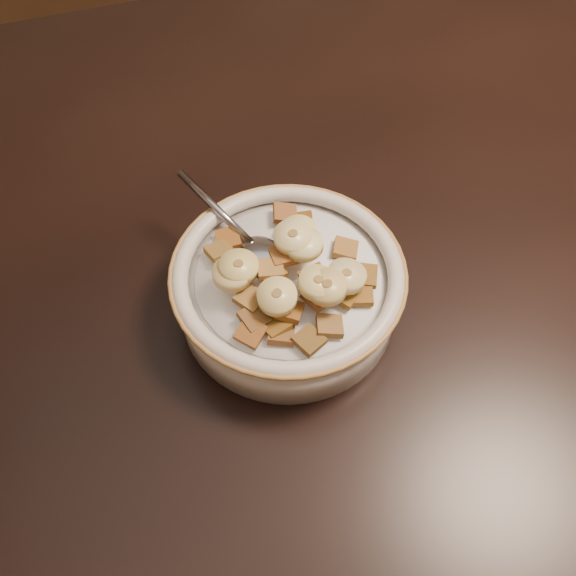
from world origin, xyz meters
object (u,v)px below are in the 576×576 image
object	(u,v)px
chair	(261,67)
spoon	(263,254)
cereal_bowl	(288,293)
table	(513,201)

from	to	relation	value
chair	spoon	size ratio (longest dim) A/B	19.50
chair	spoon	distance (m)	0.83
chair	cereal_bowl	bearing A→B (deg)	-117.44
table	spoon	size ratio (longest dim) A/B	31.45
cereal_bowl	chair	bearing A→B (deg)	78.36
cereal_bowl	spoon	bearing A→B (deg)	118.89
spoon	chair	bearing A→B (deg)	-132.01
spoon	cereal_bowl	bearing A→B (deg)	90.00
chair	table	bearing A→B (deg)	-96.83
cereal_bowl	spoon	distance (m)	0.04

